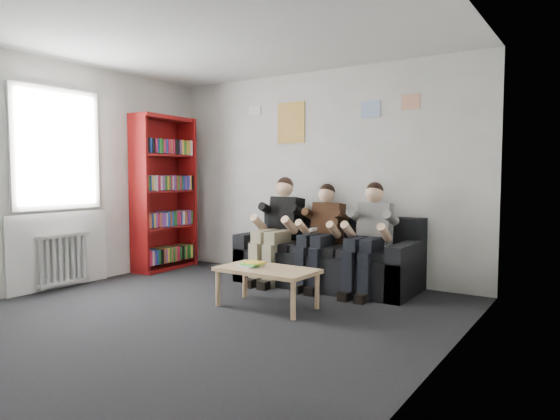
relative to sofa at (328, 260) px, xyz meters
The scene contains 14 objects.
room_shell 2.36m from the sofa, 100.40° to the right, with size 5.00×5.00×5.00m.
sofa is the anchor object (origin of this frame).
bookshelf 2.59m from the sofa, behind, with size 0.33×0.98×2.17m.
coffee_table 1.27m from the sofa, 91.19° to the right, with size 1.01×0.55×0.40m.
game_cases 1.31m from the sofa, 99.12° to the right, with size 0.25×0.21×0.05m.
person_left 0.73m from the sofa, 161.85° to the right, with size 0.40×0.86×1.32m.
person_middle 0.38m from the sofa, 90.00° to the right, with size 0.36×0.77×1.24m.
person_right 0.72m from the sofa, 17.88° to the right, with size 0.37×0.80×1.26m.
radiator 3.16m from the sofa, 143.33° to the right, with size 0.10×0.64×0.60m.
window 3.30m from the sofa, 144.12° to the right, with size 0.05×1.30×2.36m.
poster_large 1.96m from the sofa, 152.78° to the left, with size 0.42×0.01×0.55m, color #DECE4E.
poster_blue 1.92m from the sofa, 47.61° to the left, with size 0.25×0.01×0.20m, color #407EDA.
poster_pink 2.12m from the sofa, 24.89° to the left, with size 0.22×0.01×0.18m, color #D14195.
poster_sign 2.42m from the sofa, 163.77° to the left, with size 0.20×0.01×0.14m, color white.
Camera 1 is at (3.20, -3.28, 1.34)m, focal length 32.00 mm.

